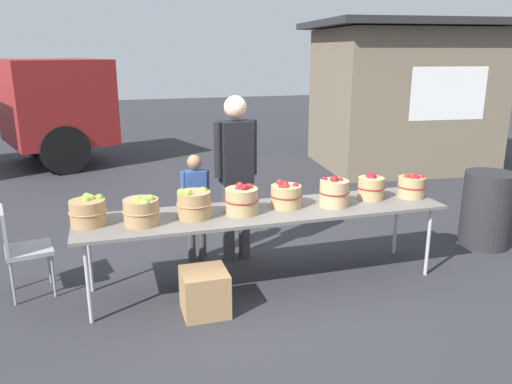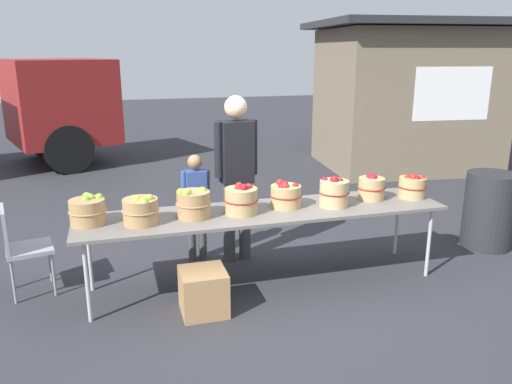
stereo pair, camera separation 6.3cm
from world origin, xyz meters
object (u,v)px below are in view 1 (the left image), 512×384
Objects in this scene: produce_crate at (205,292)px; trash_barrel at (487,209)px; child_customer at (196,199)px; folding_chair at (19,244)px; apple_basket_red_4 at (412,186)px; apple_basket_green_2 at (194,204)px; apple_basket_red_3 at (371,187)px; market_table at (265,214)px; apple_basket_green_0 at (88,212)px; apple_basket_green_1 at (141,211)px; apple_basket_red_2 at (334,192)px; vendor_adult at (236,166)px; apple_basket_red_0 at (242,200)px; apple_basket_red_1 at (286,195)px.

trash_barrel is at bearing 10.36° from produce_crate.
child_customer is 1.74m from folding_chair.
apple_basket_green_2 is at bearing -179.66° from apple_basket_red_4.
apple_basket_red_3 is 2.01m from produce_crate.
market_table is at bearing -175.42° from trash_barrel.
apple_basket_green_0 is at bearing -177.78° from trash_barrel.
market_table is at bearing 31.08° from produce_crate.
apple_basket_green_2 reaches higher than apple_basket_red_4.
folding_chair reaches higher than market_table.
apple_basket_green_1 is (0.44, -0.12, 0.00)m from apple_basket_green_0.
market_table is 8.95× the size of produce_crate.
apple_basket_red_2 is 2.16m from trash_barrel.
apple_basket_red_0 is at bearing 74.16° from vendor_adult.
apple_basket_red_1 is 0.18× the size of vendor_adult.
folding_chair is at bearing 169.86° from market_table.
apple_basket_green_1 reaches higher than apple_basket_red_1.
apple_basket_red_0 is 1.14× the size of apple_basket_red_3.
vendor_adult is 0.56m from child_customer.
apple_basket_green_2 reaches higher than market_table.
apple_basket_green_2 is at bearing -175.78° from apple_basket_red_1.
apple_basket_red_3 is at bearing -174.37° from trash_barrel.
market_table is 4.07× the size of folding_chair.
produce_crate is at bearing -153.15° from apple_basket_red_1.
apple_basket_green_1 is 0.47m from apple_basket_green_2.
apple_basket_red_1 is 1.36m from apple_basket_red_4.
child_customer is at bearing 33.83° from apple_basket_green_0.
apple_basket_red_2 is at bearing -1.49° from apple_basket_red_0.
apple_basket_red_3 is at bearing 154.41° from child_customer.
child_customer is at bearing 79.25° from apple_basket_green_2.
apple_basket_green_1 is at bearing -175.74° from trash_barrel.
child_customer is at bearing 170.70° from trash_barrel.
apple_basket_red_3 is 0.16× the size of vendor_adult.
child_customer is (-2.12, 0.77, -0.18)m from apple_basket_red_4.
apple_basket_red_4 is at bearing -1.04° from apple_basket_green_0.
apple_basket_red_3 reaches higher than produce_crate.
apple_basket_green_1 is 1.06× the size of apple_basket_red_2.
vendor_adult reaches higher than apple_basket_green_0.
apple_basket_red_2 is at bearing -166.28° from apple_basket_red_3.
folding_chair is (-3.81, 0.40, -0.36)m from apple_basket_red_4.
apple_basket_red_1 is 2.50m from folding_chair.
produce_crate is (1.55, -0.81, -0.31)m from folding_chair.
apple_basket_red_2 reaches higher than market_table.
apple_basket_red_2 is at bearing 14.69° from produce_crate.
apple_basket_red_3 is at bearing 14.45° from produce_crate.
trash_barrel is at bearing 2.22° from apple_basket_green_0.
produce_crate is at bearing -165.31° from apple_basket_red_2.
apple_basket_red_1 is 2.59m from trash_barrel.
apple_basket_green_1 reaches higher than apple_basket_red_3.
apple_basket_green_1 is 1.28m from vendor_adult.
child_customer is at bearing 53.50° from apple_basket_green_1.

